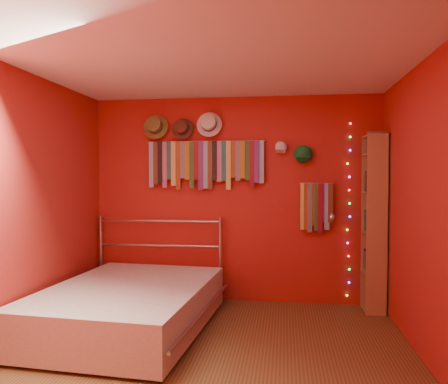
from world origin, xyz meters
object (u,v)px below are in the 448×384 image
at_px(tie_rack, 205,162).
at_px(bookshelf, 378,222).
at_px(reading_lamp, 332,217).
at_px(bed, 129,306).

relative_size(tie_rack, bookshelf, 0.72).
height_order(tie_rack, reading_lamp, tie_rack).
xyz_separation_m(tie_rack, reading_lamp, (1.50, -0.16, -0.64)).
height_order(bookshelf, bed, bookshelf).
bearing_deg(reading_lamp, bookshelf, 0.75).
distance_m(bookshelf, bed, 2.86).
bearing_deg(bed, bookshelf, 24.53).
xyz_separation_m(bookshelf, bed, (-2.58, -0.96, -0.78)).
relative_size(reading_lamp, bed, 0.13).
bearing_deg(bookshelf, reading_lamp, -179.25).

